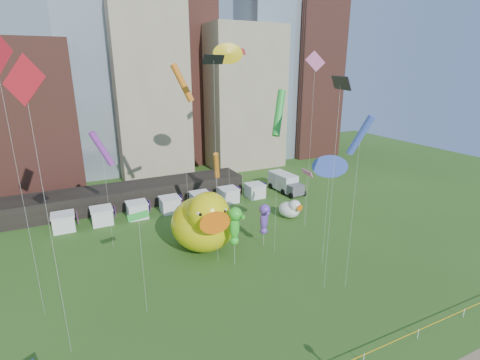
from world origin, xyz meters
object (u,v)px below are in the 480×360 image
small_duck (290,209)px  seahorse_green (235,223)px  box_truck (285,183)px  big_duck (204,221)px  seahorse_purple (264,217)px

small_duck → seahorse_green: size_ratio=0.60×
small_duck → seahorse_green: seahorse_green is taller
box_truck → seahorse_green: bearing=-138.4°
seahorse_green → box_truck: seahorse_green is taller
seahorse_green → box_truck: bearing=20.4°
box_truck → small_duck: bearing=-122.5°
big_duck → small_duck: size_ratio=2.61×
big_duck → seahorse_green: 5.56m
big_duck → seahorse_green: big_duck is taller
seahorse_purple → seahorse_green: bearing=-148.7°
seahorse_purple → box_truck: seahorse_purple is taller
seahorse_green → seahorse_purple: 6.00m
small_duck → seahorse_purple: (-8.00, -6.07, 2.61)m
big_duck → box_truck: (20.80, 14.05, -2.12)m
big_duck → seahorse_purple: 7.44m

